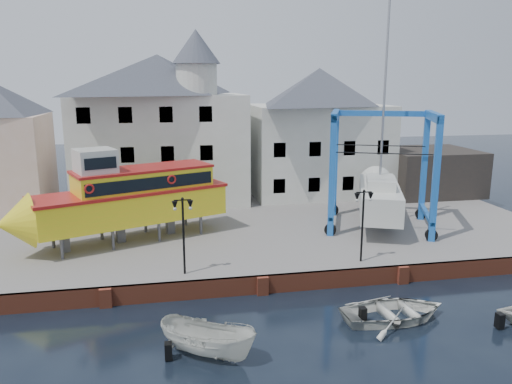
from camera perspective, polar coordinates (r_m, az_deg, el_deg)
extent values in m
plane|color=black|center=(27.06, 0.73, -11.60)|extent=(140.00, 140.00, 0.00)
cube|color=slate|center=(37.07, -2.69, -4.03)|extent=(44.00, 22.00, 1.00)
cube|color=brown|center=(26.97, 0.68, -10.52)|extent=(44.00, 0.25, 1.00)
cube|color=brown|center=(26.52, -16.80, -11.51)|extent=(0.60, 0.36, 1.00)
cube|color=brown|center=(26.81, 0.75, -10.66)|extent=(0.60, 0.36, 1.00)
cube|color=brown|center=(29.37, 16.43, -9.08)|extent=(0.60, 0.36, 1.00)
cube|color=beige|center=(43.05, -10.83, 4.90)|extent=(14.00, 8.00, 9.00)
pyramid|color=#393B43|center=(42.69, -11.17, 13.03)|extent=(14.00, 8.00, 3.20)
cube|color=black|center=(40.02, -18.52, -0.33)|extent=(1.00, 0.08, 1.20)
cube|color=black|center=(39.72, -14.24, -0.15)|extent=(1.00, 0.08, 1.20)
cube|color=black|center=(39.64, -9.91, 0.03)|extent=(1.00, 0.08, 1.20)
cube|color=black|center=(39.79, -5.59, 0.20)|extent=(1.00, 0.08, 1.20)
cube|color=black|center=(39.50, -18.82, 3.92)|extent=(1.00, 0.08, 1.20)
cube|color=black|center=(39.19, -14.47, 4.13)|extent=(1.00, 0.08, 1.20)
cube|color=black|center=(39.11, -10.07, 4.32)|extent=(1.00, 0.08, 1.20)
cube|color=black|center=(39.26, -5.68, 4.48)|extent=(1.00, 0.08, 1.20)
cube|color=black|center=(39.19, -19.14, 8.26)|extent=(1.00, 0.08, 1.20)
cube|color=black|center=(38.88, -14.71, 8.51)|extent=(1.00, 0.08, 1.20)
cube|color=black|center=(38.81, -10.24, 8.71)|extent=(1.00, 0.08, 1.20)
cube|color=black|center=(38.96, -5.78, 8.86)|extent=(1.00, 0.08, 1.20)
cylinder|color=beige|center=(40.39, -6.79, 12.65)|extent=(3.20, 3.20, 2.40)
cone|color=#393B43|center=(40.48, -6.89, 16.19)|extent=(3.80, 3.80, 2.60)
cube|color=beige|center=(45.79, 7.05, 4.84)|extent=(12.00, 8.00, 8.00)
pyramid|color=#393B43|center=(45.39, 7.24, 11.86)|extent=(12.00, 8.00, 3.20)
cube|color=black|center=(41.23, 2.67, 0.68)|extent=(1.00, 0.08, 1.20)
cube|color=black|center=(42.02, 6.65, 0.84)|extent=(1.00, 0.08, 1.20)
cube|color=black|center=(43.01, 10.47, 0.98)|extent=(1.00, 0.08, 1.20)
cube|color=black|center=(44.18, 14.10, 1.12)|extent=(1.00, 0.08, 1.20)
cube|color=black|center=(40.72, 2.72, 4.82)|extent=(1.00, 0.08, 1.20)
cube|color=black|center=(41.52, 6.76, 4.90)|extent=(1.00, 0.08, 1.20)
cube|color=black|center=(42.52, 10.63, 4.95)|extent=(1.00, 0.08, 1.20)
cube|color=black|center=(43.70, 14.31, 4.97)|extent=(1.00, 0.08, 1.20)
cube|color=#272421|center=(48.33, 19.09, 2.25)|extent=(8.00, 7.00, 4.00)
cylinder|color=black|center=(26.65, -8.27, -5.21)|extent=(0.12, 0.12, 4.00)
cube|color=black|center=(26.11, -8.41, -0.92)|extent=(0.90, 0.06, 0.06)
sphere|color=black|center=(26.09, -8.42, -0.77)|extent=(0.16, 0.16, 0.16)
cone|color=black|center=(26.16, -9.27, -1.53)|extent=(0.32, 0.32, 0.45)
sphere|color=beige|center=(26.20, -9.25, -1.91)|extent=(0.18, 0.18, 0.18)
cone|color=black|center=(26.19, -7.52, -1.45)|extent=(0.32, 0.32, 0.45)
sphere|color=beige|center=(26.23, -7.51, -1.84)|extent=(0.18, 0.18, 0.18)
cylinder|color=black|center=(28.81, 12.06, -4.00)|extent=(0.12, 0.12, 4.00)
cube|color=black|center=(28.30, 12.24, -0.02)|extent=(0.90, 0.06, 0.06)
sphere|color=black|center=(28.29, 12.25, 0.12)|extent=(0.16, 0.16, 0.16)
cone|color=black|center=(28.21, 11.47, -0.59)|extent=(0.32, 0.32, 0.45)
sphere|color=beige|center=(28.25, 11.46, -0.94)|extent=(0.18, 0.18, 0.18)
cone|color=black|center=(28.52, 12.96, -0.51)|extent=(0.32, 0.32, 0.45)
sphere|color=beige|center=(28.56, 12.94, -0.87)|extent=(0.18, 0.18, 0.18)
cylinder|color=#59595E|center=(31.06, -21.30, -6.01)|extent=(0.26, 0.26, 1.28)
cylinder|color=#59595E|center=(33.31, -22.18, -4.85)|extent=(0.26, 0.26, 1.28)
cylinder|color=#59595E|center=(31.73, -16.02, -5.24)|extent=(0.26, 0.26, 1.28)
cylinder|color=#59595E|center=(33.94, -17.23, -4.16)|extent=(0.26, 0.26, 1.28)
cylinder|color=#59595E|center=(32.67, -11.01, -4.46)|extent=(0.26, 0.26, 1.28)
cylinder|color=#59595E|center=(34.81, -12.51, -3.47)|extent=(0.26, 0.26, 1.28)
cylinder|color=#59595E|center=(33.84, -6.32, -3.70)|extent=(0.26, 0.26, 1.28)
cylinder|color=#59595E|center=(35.91, -8.05, -2.80)|extent=(0.26, 0.26, 1.28)
cube|color=#59595E|center=(32.26, -21.01, -5.31)|extent=(0.64, 0.59, 1.28)
cube|color=#59595E|center=(33.06, -15.23, -4.47)|extent=(0.64, 0.59, 1.28)
cube|color=#59595E|center=(34.20, -9.79, -3.64)|extent=(0.64, 0.59, 1.28)
cube|color=yellow|center=(32.91, -13.98, -1.63)|extent=(12.29, 7.54, 1.88)
cone|color=yellow|center=(31.44, -25.95, -3.20)|extent=(2.97, 3.71, 3.24)
cube|color=#A01815|center=(32.68, -14.07, 0.11)|extent=(12.58, 7.76, 0.19)
cube|color=yellow|center=(32.84, -12.72, 1.31)|extent=(9.00, 5.93, 1.37)
cube|color=black|center=(31.47, -11.77, 0.95)|extent=(7.61, 3.17, 0.77)
cube|color=black|center=(34.20, -13.60, 1.78)|extent=(7.61, 3.17, 0.77)
cube|color=#A01815|center=(32.70, -12.79, 2.61)|extent=(9.19, 6.07, 0.15)
cube|color=beige|center=(31.69, -17.91, 3.29)|extent=(2.90, 2.90, 1.55)
cube|color=black|center=(30.60, -17.34, 3.14)|extent=(1.75, 0.76, 0.68)
torus|color=#A01815|center=(30.25, -18.52, 0.34)|extent=(0.60, 0.34, 0.60)
torus|color=#A01815|center=(31.87, -9.61, 1.42)|extent=(0.60, 0.34, 0.60)
cube|color=#114E9D|center=(32.86, 8.69, 1.75)|extent=(0.52, 0.52, 7.98)
cylinder|color=black|center=(33.71, 8.49, -4.26)|extent=(0.85, 0.56, 0.80)
cube|color=#114E9D|center=(38.08, 9.02, 3.21)|extent=(0.52, 0.52, 7.98)
cylinder|color=black|center=(38.82, 8.84, -2.03)|extent=(0.85, 0.56, 0.80)
cube|color=#114E9D|center=(33.27, 19.85, 1.27)|extent=(0.52, 0.52, 7.98)
cylinder|color=black|center=(34.11, 19.40, -4.65)|extent=(0.85, 0.56, 0.80)
cube|color=#114E9D|center=(38.44, 18.67, 2.79)|extent=(0.52, 0.52, 7.98)
cylinder|color=black|center=(39.17, 18.30, -2.39)|extent=(0.85, 0.56, 0.80)
cube|color=#114E9D|center=(35.02, 9.08, 8.66)|extent=(2.48, 5.45, 0.56)
cube|color=#114E9D|center=(36.07, 8.71, -1.93)|extent=(2.37, 5.40, 0.24)
cube|color=#114E9D|center=(35.40, 19.66, 8.13)|extent=(2.48, 5.45, 0.56)
cube|color=#114E9D|center=(36.44, 18.89, -2.32)|extent=(2.37, 5.40, 0.24)
cube|color=#114E9D|center=(37.71, 14.17, 8.70)|extent=(6.51, 2.90, 0.40)
cube|color=beige|center=(35.90, 13.91, -0.73)|extent=(5.60, 8.92, 1.82)
cone|color=beige|center=(40.85, 13.56, 0.88)|extent=(3.11, 2.66, 2.62)
cube|color=#59595E|center=(36.21, 13.80, -2.75)|extent=(1.01, 2.01, 0.80)
cube|color=beige|center=(35.08, 14.06, 1.06)|extent=(2.96, 3.85, 0.68)
cylinder|color=#99999E|center=(35.57, 14.48, 10.83)|extent=(0.21, 0.21, 12.55)
cube|color=black|center=(33.25, 14.39, 4.29)|extent=(5.85, 2.42, 0.05)
cube|color=black|center=(37.32, 14.03, 5.17)|extent=(5.85, 2.42, 0.05)
imported|color=beige|center=(21.72, -5.50, -18.14)|extent=(4.53, 3.82, 1.69)
imported|color=beige|center=(25.33, 15.49, -13.85)|extent=(5.27, 3.89, 1.05)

